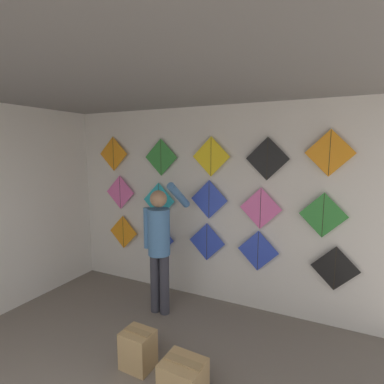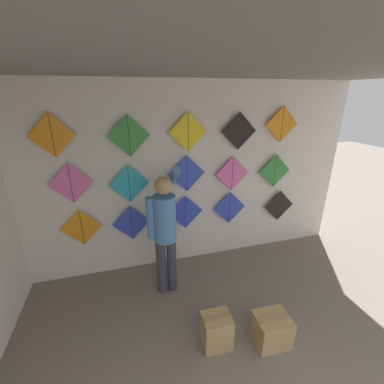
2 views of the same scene
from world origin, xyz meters
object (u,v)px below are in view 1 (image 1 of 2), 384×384
object	(u,v)px
kite_11	(161,157)
kite_7	(209,200)
kite_6	(159,200)
kite_13	(267,159)
kite_2	(207,242)
kite_5	(120,192)
kite_1	(158,241)
kite_12	(211,157)
shopkeeper	(160,240)
kite_4	(335,268)
kite_10	(113,154)
kite_14	(330,153)
kite_9	(323,215)
kite_3	(258,251)
kite_8	(260,208)
cardboard_box	(183,380)
cardboard_box_spare	(138,349)
kite_0	(123,232)

from	to	relation	value
kite_11	kite_7	bearing A→B (deg)	0.00
kite_6	kite_13	distance (m)	1.76
kite_2	kite_5	size ratio (longest dim) A/B	1.00
kite_1	kite_12	distance (m)	1.60
kite_6	kite_12	xyz separation A→B (m)	(0.86, 0.00, 0.68)
shopkeeper	kite_7	size ratio (longest dim) A/B	3.24
kite_5	kite_6	world-z (taller)	kite_5
kite_11	kite_12	size ratio (longest dim) A/B	1.00
shopkeeper	kite_4	bearing A→B (deg)	13.93
kite_10	kite_14	bearing A→B (deg)	0.00
kite_4	kite_12	world-z (taller)	kite_12
kite_1	kite_9	distance (m)	2.43
shopkeeper	kite_9	bearing A→B (deg)	15.21
kite_3	kite_13	xyz separation A→B (m)	(0.08, 0.00, 1.23)
kite_14	kite_8	bearing A→B (deg)	180.00
cardboard_box	kite_9	distance (m)	2.35
kite_3	kite_8	xyz separation A→B (m)	(0.02, 0.00, 0.58)
kite_9	kite_10	xyz separation A→B (m)	(-3.18, 0.00, 0.71)
cardboard_box_spare	kite_14	bearing A→B (deg)	44.56
kite_8	kite_14	bearing A→B (deg)	0.00
kite_1	kite_5	size ratio (longest dim) A/B	1.38
kite_2	kite_6	size ratio (longest dim) A/B	1.00
cardboard_box	kite_6	bearing A→B (deg)	127.42
kite_4	kite_5	bearing A→B (deg)	180.00
shopkeeper	kite_0	distance (m)	1.25
cardboard_box_spare	kite_5	size ratio (longest dim) A/B	0.72
kite_1	kite_4	distance (m)	2.51
cardboard_box	kite_13	world-z (taller)	kite_13
kite_12	cardboard_box	bearing A→B (deg)	-74.93
kite_0	shopkeeper	bearing A→B (deg)	-28.55
kite_2	kite_8	world-z (taller)	kite_8
kite_11	shopkeeper	bearing A→B (deg)	-61.00
kite_1	kite_3	distance (m)	1.57
kite_6	kite_13	bearing A→B (deg)	0.00
kite_5	kite_8	distance (m)	2.31
kite_9	kite_11	xyz separation A→B (m)	(-2.27, 0.00, 0.66)
kite_8	cardboard_box_spare	bearing A→B (deg)	-117.64
kite_1	kite_7	size ratio (longest dim) A/B	1.38
shopkeeper	kite_11	world-z (taller)	kite_11
kite_2	kite_11	size ratio (longest dim) A/B	1.00
kite_9	kite_12	size ratio (longest dim) A/B	1.00
kite_4	kite_3	bearing A→B (deg)	180.00
kite_0	kite_4	world-z (taller)	kite_0
kite_4	kite_11	distance (m)	2.76
kite_4	kite_14	size ratio (longest dim) A/B	1.00
kite_0	kite_2	world-z (taller)	kite_2
kite_0	kite_10	world-z (taller)	kite_10
kite_5	kite_14	world-z (taller)	kite_14
kite_3	kite_7	size ratio (longest dim) A/B	1.00
kite_11	kite_14	xyz separation A→B (m)	(2.30, 0.00, 0.08)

